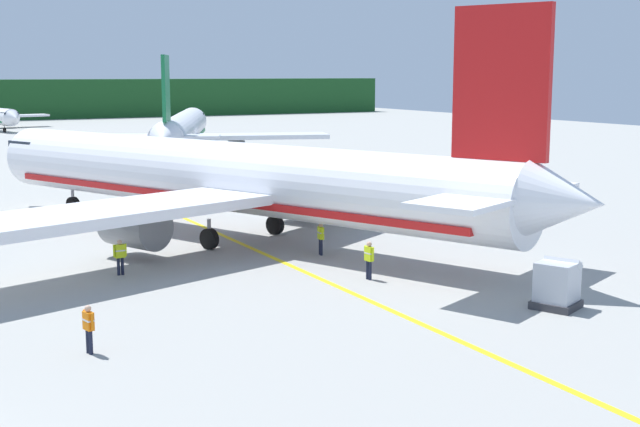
{
  "coord_description": "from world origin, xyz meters",
  "views": [
    {
      "loc": [
        0.8,
        -21.78,
        9.08
      ],
      "look_at": [
        20.25,
        14.73,
        2.27
      ],
      "focal_mm": 48.1,
      "sensor_mm": 36.0,
      "label": 1
    }
  ],
  "objects": [
    {
      "name": "airliner_foreground",
      "position": [
        18.27,
        21.41,
        3.39
      ],
      "size": [
        33.21,
        39.43,
        11.9
      ],
      "color": "white",
      "rests_on": "ground"
    },
    {
      "name": "apron_guide_line",
      "position": [
        18.29,
        16.93,
        0.01
      ],
      "size": [
        0.3,
        60.0,
        0.01
      ],
      "primitive_type": "cube",
      "color": "yellow",
      "rests_on": "ground"
    },
    {
      "name": "crew_supervisor",
      "position": [
        20.15,
        9.92,
        1.02
      ],
      "size": [
        0.28,
        0.63,
        1.72
      ],
      "color": "#191E33",
      "rests_on": "ground"
    },
    {
      "name": "crew_loader_left",
      "position": [
        6.8,
        5.52,
        0.96
      ],
      "size": [
        0.33,
        0.62,
        1.63
      ],
      "color": "#191E33",
      "rests_on": "ground"
    },
    {
      "name": "crew_loader_right",
      "position": [
        10.64,
        15.96,
        0.96
      ],
      "size": [
        0.63,
        0.25,
        1.63
      ],
      "color": "#191E33",
      "rests_on": "ground"
    },
    {
      "name": "crew_marshaller",
      "position": [
        20.71,
        15.51,
        0.97
      ],
      "size": [
        0.3,
        0.62,
        1.65
      ],
      "color": "#191E33",
      "rests_on": "ground"
    },
    {
      "name": "cargo_container_near",
      "position": [
        24.2,
        2.49,
        0.92
      ],
      "size": [
        2.13,
        2.13,
        1.94
      ],
      "color": "#333338",
      "rests_on": "ground"
    },
    {
      "name": "airliner_mid_apron",
      "position": [
        30.35,
        64.76,
        3.03
      ],
      "size": [
        29.64,
        35.19,
        10.62
      ],
      "color": "silver",
      "rests_on": "ground"
    }
  ]
}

